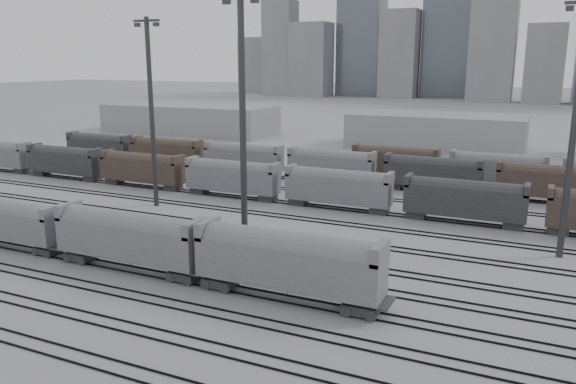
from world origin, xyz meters
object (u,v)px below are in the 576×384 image
at_px(hopper_car_b, 129,235).
at_px(hopper_car_c, 288,259).
at_px(hopper_car_a, 8,219).
at_px(light_mast_c, 243,116).

relative_size(hopper_car_b, hopper_car_c, 0.96).
distance_m(hopper_car_b, hopper_car_c, 17.11).
bearing_deg(hopper_car_a, hopper_car_c, 0.00).
bearing_deg(hopper_car_b, hopper_car_c, 0.00).
bearing_deg(hopper_car_b, hopper_car_a, 180.00).
relative_size(hopper_car_a, light_mast_c, 0.53).
distance_m(hopper_car_a, light_mast_c, 28.45).
xyz_separation_m(hopper_car_a, hopper_car_b, (16.96, 0.00, 0.37)).
bearing_deg(light_mast_c, hopper_car_a, -154.20).
bearing_deg(hopper_car_a, hopper_car_b, 0.00).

